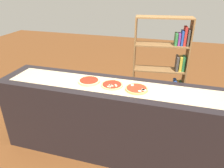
{
  "coord_description": "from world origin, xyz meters",
  "views": [
    {
      "loc": [
        0.57,
        -1.97,
        1.95
      ],
      "look_at": [
        0.0,
        0.0,
        0.94
      ],
      "focal_mm": 33.61,
      "sensor_mm": 36.0,
      "label": 1
    }
  ],
  "objects_px": {
    "pizza_plain_0": "(89,81)",
    "pizza_mushroom_1": "(112,85)",
    "bookshelf": "(166,72)",
    "pizza_mozzarella_2": "(137,89)"
  },
  "relations": [
    {
      "from": "pizza_plain_0",
      "to": "pizza_mushroom_1",
      "type": "bearing_deg",
      "value": -3.2
    },
    {
      "from": "bookshelf",
      "to": "pizza_plain_0",
      "type": "bearing_deg",
      "value": -128.41
    },
    {
      "from": "pizza_plain_0",
      "to": "pizza_mozzarella_2",
      "type": "bearing_deg",
      "value": -4.42
    },
    {
      "from": "pizza_mushroom_1",
      "to": "bookshelf",
      "type": "distance_m",
      "value": 1.19
    },
    {
      "from": "pizza_mozzarella_2",
      "to": "bookshelf",
      "type": "bearing_deg",
      "value": 76.21
    },
    {
      "from": "pizza_plain_0",
      "to": "bookshelf",
      "type": "xyz_separation_m",
      "value": [
        0.81,
        1.03,
        -0.22
      ]
    },
    {
      "from": "pizza_plain_0",
      "to": "bookshelf",
      "type": "height_order",
      "value": "bookshelf"
    },
    {
      "from": "bookshelf",
      "to": "pizza_mozzarella_2",
      "type": "bearing_deg",
      "value": -103.79
    },
    {
      "from": "pizza_mushroom_1",
      "to": "pizza_mozzarella_2",
      "type": "bearing_deg",
      "value": -5.64
    },
    {
      "from": "pizza_mushroom_1",
      "to": "bookshelf",
      "type": "height_order",
      "value": "bookshelf"
    }
  ]
}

